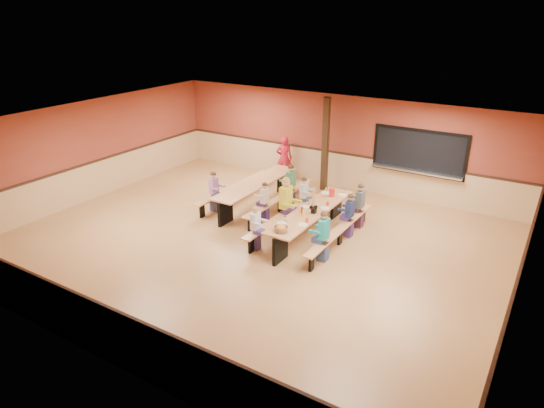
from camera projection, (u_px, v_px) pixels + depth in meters
The scene contains 23 objects.
ground at pixel (254, 243), 12.30m from camera, with size 12.00×12.00×0.00m, color #976439.
room_envelope at pixel (254, 218), 12.04m from camera, with size 12.04×10.04×3.02m.
kitchen_pass_through at pixel (419, 154), 14.37m from camera, with size 2.78×0.28×1.38m.
structural_post at pixel (325, 145), 15.29m from camera, with size 0.18×0.18×3.00m, color black.
cafeteria_table_main at pixel (311, 218), 12.43m from camera, with size 1.91×3.70×0.74m.
cafeteria_table_second at pixel (256, 189), 14.40m from camera, with size 1.91×3.70×0.74m.
seated_child_white_left at pixel (256, 228), 11.76m from camera, with size 0.33×0.27×1.13m, color white, non-canonical shape.
seated_adult_yellow at pixel (286, 204), 12.85m from camera, with size 0.47×0.39×1.42m, color gold, non-canonical shape.
seated_child_grey_left at pixel (304, 197), 13.70m from camera, with size 0.33×0.27×1.13m, color silver, non-canonical shape.
seated_child_teal_right at pixel (323, 236), 11.22m from camera, with size 0.38×0.31×1.24m, color teal, non-canonical shape.
seated_child_navy_right at pixel (349, 216), 12.43m from camera, with size 0.35×0.28×1.16m, color #18224C, non-canonical shape.
seated_child_char_right at pixel (360, 206), 12.96m from camera, with size 0.37×0.31×1.22m, color #414749, non-canonical shape.
seated_child_purple_sec at pixel (214, 192), 14.00m from camera, with size 0.36×0.29×1.18m, color #9C669B, non-canonical shape.
seated_child_green_sec at pixel (291, 185), 14.44m from camera, with size 0.38×0.31×1.23m, color #3A7A4F, non-canonical shape.
seated_child_tan_sec at pixel (265, 202), 13.33m from camera, with size 0.33×0.27×1.12m, color beige, non-canonical shape.
standing_woman at pixel (284, 158), 16.46m from camera, with size 0.56×0.37×1.53m, color #B5142A.
punch_pitcher at pixel (332, 193), 13.20m from camera, with size 0.16×0.16×0.22m, color red.
chip_bowl at pixel (281, 229), 11.16m from camera, with size 0.32×0.32×0.15m, color orange, non-canonical shape.
napkin_dispenser at pixel (314, 211), 12.17m from camera, with size 0.10×0.14×0.13m, color black.
condiment_mustard at pixel (303, 213), 11.95m from camera, with size 0.06×0.06×0.17m, color yellow.
condiment_ketchup at pixel (302, 210), 12.15m from camera, with size 0.06×0.06×0.17m, color #B2140F.
table_paddle at pixel (314, 203), 12.42m from camera, with size 0.16×0.16×0.56m.
place_settings at pixel (312, 208), 12.33m from camera, with size 0.65×3.30×0.11m, color beige, non-canonical shape.
Camera 1 is at (6.18, -9.12, 5.59)m, focal length 32.00 mm.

